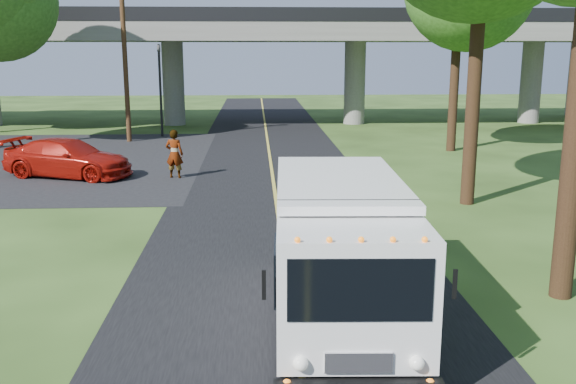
{
  "coord_description": "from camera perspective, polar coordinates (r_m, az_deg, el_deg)",
  "views": [
    {
      "loc": [
        -0.67,
        -10.98,
        4.92
      ],
      "look_at": [
        0.1,
        3.86,
        1.6
      ],
      "focal_mm": 40.0,
      "sensor_mm": 36.0,
      "label": 1
    }
  ],
  "objects": [
    {
      "name": "ground",
      "position": [
        12.05,
        0.5,
        -11.51
      ],
      "size": [
        120.0,
        120.0,
        0.0
      ],
      "primitive_type": "plane",
      "color": "#293F16",
      "rests_on": "ground"
    },
    {
      "name": "road",
      "position": [
        21.55,
        -1.1,
        -0.58
      ],
      "size": [
        7.0,
        90.0,
        0.02
      ],
      "primitive_type": "cube",
      "color": "black",
      "rests_on": "ground"
    },
    {
      "name": "parking_lot",
      "position": [
        31.15,
        -22.3,
        2.57
      ],
      "size": [
        16.0,
        18.0,
        0.01
      ],
      "primitive_type": "cube",
      "color": "black",
      "rests_on": "ground"
    },
    {
      "name": "lane_line",
      "position": [
        21.55,
        -1.1,
        -0.53
      ],
      "size": [
        0.12,
        90.0,
        0.01
      ],
      "primitive_type": "cube",
      "color": "gold",
      "rests_on": "road"
    },
    {
      "name": "overpass",
      "position": [
        42.98,
        -2.11,
        12.1
      ],
      "size": [
        54.0,
        10.0,
        7.3
      ],
      "color": "slate",
      "rests_on": "ground"
    },
    {
      "name": "traffic_signal",
      "position": [
        37.4,
        -11.31,
        9.71
      ],
      "size": [
        0.18,
        0.22,
        5.2
      ],
      "color": "black",
      "rests_on": "ground"
    },
    {
      "name": "utility_pole",
      "position": [
        35.64,
        -14.3,
        11.69
      ],
      "size": [
        1.6,
        0.26,
        9.0
      ],
      "color": "#472D19",
      "rests_on": "ground"
    },
    {
      "name": "step_van",
      "position": [
        11.59,
        4.66,
        -5.01
      ],
      "size": [
        2.55,
        6.32,
        2.61
      ],
      "rotation": [
        0.0,
        0.0,
        -0.04
      ],
      "color": "white",
      "rests_on": "ground"
    },
    {
      "name": "red_sedan",
      "position": [
        26.59,
        -18.97,
        2.87
      ],
      "size": [
        5.52,
        3.58,
        1.49
      ],
      "primitive_type": "imported",
      "rotation": [
        0.0,
        0.0,
        1.25
      ],
      "color": "#991109",
      "rests_on": "ground"
    },
    {
      "name": "pedestrian",
      "position": [
        25.22,
        -10.06,
        3.34
      ],
      "size": [
        0.77,
        0.59,
        1.9
      ],
      "primitive_type": "imported",
      "rotation": [
        0.0,
        0.0,
        2.93
      ],
      "color": "gray",
      "rests_on": "ground"
    }
  ]
}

